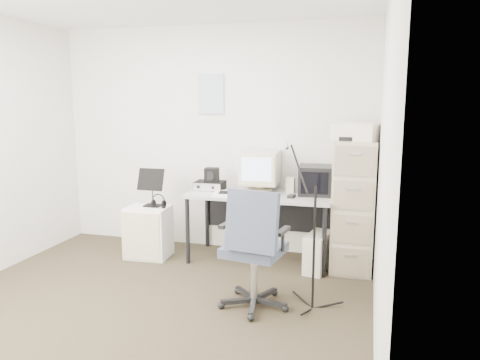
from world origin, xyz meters
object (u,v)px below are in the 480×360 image
(filing_cabinet, at_px, (354,206))
(side_cart, at_px, (148,232))
(desk, at_px, (260,227))
(office_chair, at_px, (254,247))

(filing_cabinet, relative_size, side_cart, 2.34)
(desk, height_order, office_chair, office_chair)
(desk, distance_m, office_chair, 1.13)
(desk, relative_size, office_chair, 1.47)
(side_cart, bearing_deg, desk, 7.24)
(office_chair, distance_m, side_cart, 1.67)
(filing_cabinet, bearing_deg, side_cart, -173.43)
(filing_cabinet, xyz_separation_m, office_chair, (-0.74, -1.13, -0.14))
(filing_cabinet, height_order, desk, filing_cabinet)
(filing_cabinet, bearing_deg, office_chair, -123.20)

